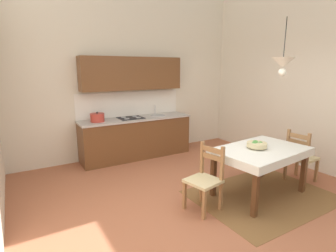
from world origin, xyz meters
TOP-DOWN VIEW (x-y plane):
  - ground_plane at (0.00, 0.00)m, footprint 5.83×6.39m
  - wall_back at (0.00, 2.96)m, footprint 5.83×0.12m
  - wall_right at (2.68, 0.00)m, footprint 0.12×6.39m
  - area_rug at (0.87, -0.16)m, footprint 2.10×1.60m
  - kitchen_cabinetry at (-0.06, 2.63)m, footprint 2.47×0.63m
  - dining_table at (0.87, -0.06)m, footprint 1.52×1.09m
  - dining_chair_tv_side at (-0.15, 0.01)m, footprint 0.50×0.50m
  - dining_chair_window_side at (1.86, -0.10)m, footprint 0.44×0.44m
  - fruit_bowl at (0.81, -0.03)m, footprint 0.30×0.30m
  - pendant_lamp at (1.01, -0.21)m, footprint 0.32×0.32m

SIDE VIEW (x-z plane):
  - ground_plane at x=0.00m, z-range -0.10..0.00m
  - area_rug at x=0.87m, z-range 0.00..0.01m
  - dining_chair_tv_side at x=-0.15m, z-range -0.02..0.91m
  - dining_chair_window_side at x=1.86m, z-range -0.02..0.91m
  - dining_table at x=0.87m, z-range 0.25..1.01m
  - fruit_bowl at x=0.81m, z-range 0.75..0.87m
  - kitchen_cabinetry at x=-0.06m, z-range -0.24..1.96m
  - wall_back at x=0.00m, z-range 0.00..4.05m
  - wall_right at x=2.68m, z-range 0.00..4.05m
  - pendant_lamp at x=1.01m, z-range 1.63..2.44m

